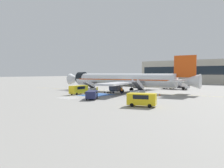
% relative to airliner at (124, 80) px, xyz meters
% --- Properties ---
extents(ground_plane, '(600.00, 600.00, 0.00)m').
position_rel_airliner_xyz_m(ground_plane, '(-0.93, -0.07, -3.46)').
color(ground_plane, gray).
extents(apron_leadline_yellow, '(75.37, 8.20, 0.01)m').
position_rel_airliner_xyz_m(apron_leadline_yellow, '(-0.61, -0.06, -3.45)').
color(apron_leadline_yellow, gold).
rests_on(apron_leadline_yellow, ground_plane).
extents(apron_stand_patch_blue, '(6.11, 8.62, 0.01)m').
position_rel_airliner_xyz_m(apron_stand_patch_blue, '(-0.61, -11.31, -3.45)').
color(apron_stand_patch_blue, '#2856A8').
rests_on(apron_stand_patch_blue, ground_plane).
extents(apron_walkway_bar_0, '(0.44, 3.60, 0.01)m').
position_rel_airliner_xyz_m(apron_walkway_bar_0, '(-3.01, -20.26, -3.45)').
color(apron_walkway_bar_0, silver).
rests_on(apron_walkway_bar_0, ground_plane).
extents(apron_walkway_bar_1, '(0.44, 3.60, 0.01)m').
position_rel_airliner_xyz_m(apron_walkway_bar_1, '(-1.81, -20.26, -3.45)').
color(apron_walkway_bar_1, silver).
rests_on(apron_walkway_bar_1, ground_plane).
extents(apron_walkway_bar_2, '(0.44, 3.60, 0.01)m').
position_rel_airliner_xyz_m(apron_walkway_bar_2, '(-0.61, -20.26, -3.45)').
color(apron_walkway_bar_2, silver).
rests_on(apron_walkway_bar_2, ground_plane).
extents(apron_walkway_bar_3, '(0.44, 3.60, 0.01)m').
position_rel_airliner_xyz_m(apron_walkway_bar_3, '(0.59, -20.26, -3.45)').
color(apron_walkway_bar_3, silver).
rests_on(apron_walkway_bar_3, ground_plane).
extents(airliner, '(41.99, 33.16, 9.96)m').
position_rel_airliner_xyz_m(airliner, '(0.00, 0.00, 0.00)').
color(airliner, silver).
rests_on(airliner, ground_plane).
extents(boarding_stairs_forward, '(2.69, 5.40, 3.65)m').
position_rel_airliner_xyz_m(boarding_stairs_forward, '(-8.82, -5.44, -2.51)').
color(boarding_stairs_forward, '#ADB2BA').
rests_on(boarding_stairs_forward, ground_plane).
extents(boarding_stairs_aft, '(2.69, 5.40, 4.07)m').
position_rel_airliner_xyz_m(boarding_stairs_aft, '(6.97, -3.77, -2.46)').
color(boarding_stairs_aft, '#ADB2BA').
rests_on(boarding_stairs_aft, ground_plane).
extents(fuel_tanker, '(9.78, 2.87, 3.27)m').
position_rel_airliner_xyz_m(fuel_tanker, '(7.69, 19.45, -1.82)').
color(fuel_tanker, '#38383D').
rests_on(fuel_tanker, ground_plane).
extents(service_van_0, '(5.05, 3.44, 2.20)m').
position_rel_airliner_xyz_m(service_van_0, '(18.19, -21.52, -2.15)').
color(service_van_0, yellow).
rests_on(service_van_0, ground_plane).
extents(service_van_1, '(4.60, 5.37, 1.79)m').
position_rel_airliner_xyz_m(service_van_1, '(4.68, -18.89, -2.37)').
color(service_van_1, '#1E234C').
rests_on(service_van_1, ground_plane).
extents(service_van_2, '(2.16, 5.44, 2.31)m').
position_rel_airliner_xyz_m(service_van_2, '(-5.18, -13.23, -2.09)').
color(service_van_2, yellow).
rests_on(service_van_2, ground_plane).
extents(baggage_cart, '(1.95, 2.83, 0.87)m').
position_rel_airliner_xyz_m(baggage_cart, '(-1.93, -4.72, -3.20)').
color(baggage_cart, gray).
rests_on(baggage_cart, ground_plane).
extents(ground_crew_0, '(0.48, 0.45, 1.78)m').
position_rel_airliner_xyz_m(ground_crew_0, '(-0.20, -6.20, -2.43)').
color(ground_crew_0, '#2D2D33').
rests_on(ground_crew_0, ground_plane).
extents(ground_crew_1, '(0.31, 0.47, 1.75)m').
position_rel_airliner_xyz_m(ground_crew_1, '(0.31, -5.40, -2.45)').
color(ground_crew_1, '#191E38').
rests_on(ground_crew_1, ground_plane).
extents(ground_crew_2, '(0.49, 0.39, 1.74)m').
position_rel_airliner_xyz_m(ground_crew_2, '(-4.87, -6.31, -2.46)').
color(ground_crew_2, black).
rests_on(ground_crew_2, ground_plane).
extents(ground_crew_3, '(0.45, 0.28, 1.86)m').
position_rel_airliner_xyz_m(ground_crew_3, '(3.50, -6.19, -2.37)').
color(ground_crew_3, '#191E38').
rests_on(ground_crew_3, ground_plane).
extents(traffic_cone_0, '(0.50, 0.50, 0.55)m').
position_rel_airliner_xyz_m(traffic_cone_0, '(12.78, -3.13, -3.18)').
color(traffic_cone_0, orange).
rests_on(traffic_cone_0, ground_plane).
extents(traffic_cone_1, '(0.45, 0.45, 0.50)m').
position_rel_airliner_xyz_m(traffic_cone_1, '(-17.80, -4.33, -3.21)').
color(traffic_cone_1, orange).
rests_on(traffic_cone_1, ground_plane).
extents(terminal_building, '(90.54, 12.10, 12.72)m').
position_rel_airliner_xyz_m(terminal_building, '(13.60, 72.18, 2.91)').
color(terminal_building, '#B2AD9E').
rests_on(terminal_building, ground_plane).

